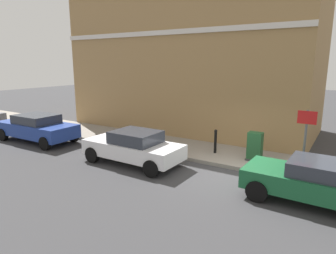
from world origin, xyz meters
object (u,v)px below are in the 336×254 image
object	(u,v)px
car_white	(134,147)
utility_cabinet	(255,148)
car_green	(318,181)
car_blue	(37,127)
street_sign	(306,133)
bollard_near_cabinet	(215,140)

from	to	relation	value
car_white	utility_cabinet	bearing A→B (deg)	-147.55
car_green	car_blue	xyz separation A→B (m)	(0.03, 12.98, 0.05)
street_sign	car_white	bearing A→B (deg)	106.62
car_white	car_blue	distance (m)	6.36
car_white	bollard_near_cabinet	size ratio (longest dim) A/B	3.93
bollard_near_cabinet	street_sign	world-z (taller)	street_sign
street_sign	car_green	bearing A→B (deg)	-159.14
bollard_near_cabinet	street_sign	bearing A→B (deg)	-103.55
bollard_near_cabinet	street_sign	size ratio (longest dim) A/B	0.45
car_blue	bollard_near_cabinet	bearing A→B (deg)	-164.99
car_green	car_blue	world-z (taller)	car_blue
utility_cabinet	car_blue	bearing A→B (deg)	103.26
car_green	car_blue	bearing A→B (deg)	1.10
car_white	utility_cabinet	distance (m)	4.82
car_green	bollard_near_cabinet	xyz separation A→B (m)	(2.59, 4.26, 0.01)
car_blue	street_sign	distance (m)	12.48
car_blue	utility_cabinet	world-z (taller)	car_blue
car_white	street_sign	world-z (taller)	street_sign
bollard_near_cabinet	utility_cabinet	bearing A→B (deg)	-93.31
bollard_near_cabinet	car_white	bearing A→B (deg)	138.21
car_white	utility_cabinet	size ratio (longest dim) A/B	3.55
utility_cabinet	street_sign	world-z (taller)	street_sign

